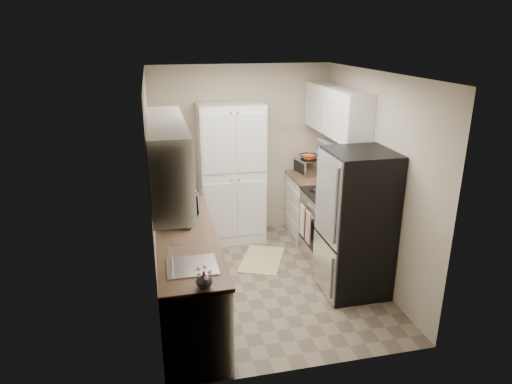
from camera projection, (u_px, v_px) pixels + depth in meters
ground at (267, 280)px, 5.66m from camera, size 3.20×3.20×0.00m
room_shell at (267, 154)px, 5.11m from camera, size 2.64×3.24×2.52m
pantry_cabinet at (232, 174)px, 6.50m from camera, size 0.90×0.55×2.00m
base_cabinet_left at (188, 275)px, 4.92m from camera, size 0.60×2.30×0.88m
countertop_left at (186, 236)px, 4.76m from camera, size 0.63×2.33×0.04m
base_cabinet_right at (312, 207)px, 6.82m from camera, size 0.60×0.80×0.88m
countertop_right at (313, 178)px, 6.67m from camera, size 0.63×0.83×0.04m
electric_range at (331, 226)px, 6.07m from camera, size 0.71×0.78×1.13m
refrigerator at (356, 223)px, 5.20m from camera, size 0.70×0.72×1.70m
microwave at (180, 209)px, 5.04m from camera, size 0.47×0.58×0.28m
wine_bottle at (176, 191)px, 5.62m from camera, size 0.07×0.07×0.29m
flower_vase at (204, 280)px, 3.74m from camera, size 0.15×0.15×0.14m
cutting_board at (185, 189)px, 5.67m from camera, size 0.04×0.24×0.30m
toaster_oven at (309, 166)px, 6.75m from camera, size 0.37×0.44×0.23m
fruit_basket at (309, 156)px, 6.68m from camera, size 0.34×0.34×0.11m
kitchen_mat at (262, 259)px, 6.17m from camera, size 0.79×0.94×0.01m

